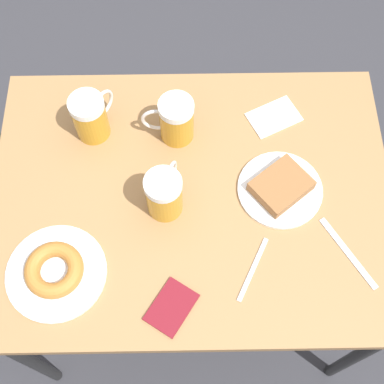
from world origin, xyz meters
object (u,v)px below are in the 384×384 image
napkin_folded (274,117)px  knife (348,253)px  beer_mug_right (164,194)px  fork (253,269)px  plate_with_donut (55,271)px  beer_mug_center (175,120)px  beer_mug_left (91,116)px  passport_near_edge (171,307)px  plate_with_cake (281,188)px

napkin_folded → knife: napkin_folded is taller
beer_mug_right → fork: (-0.18, -0.22, -0.07)m
fork → knife: size_ratio=0.85×
fork → napkin_folded: bearing=-11.2°
plate_with_donut → beer_mug_right: size_ratio=1.76×
beer_mug_right → fork: beer_mug_right is taller
beer_mug_right → knife: bearing=-106.8°
beer_mug_center → beer_mug_left: bearing=86.3°
beer_mug_left → passport_near_edge: size_ratio=0.94×
plate_with_donut → fork: bearing=-89.7°
plate_with_cake → plate_with_donut: plate_with_donut is taller
beer_mug_left → beer_mug_center: bearing=-93.7°
beer_mug_center → napkin_folded: 0.30m
napkin_folded → passport_near_edge: passport_near_edge is taller
beer_mug_left → fork: beer_mug_left is taller
beer_mug_left → knife: 0.78m
plate_with_cake → napkin_folded: size_ratio=1.35×
beer_mug_left → passport_near_edge: 0.56m
fork → passport_near_edge: passport_near_edge is taller
beer_mug_left → fork: 0.60m
beer_mug_left → napkin_folded: 0.52m
beer_mug_right → plate_with_cake: bearing=-82.6°
plate_with_cake → fork: plate_with_cake is taller
fork → beer_mug_right: bearing=50.8°
passport_near_edge → napkin_folded: bearing=-28.3°
plate_with_cake → beer_mug_center: 0.34m
beer_mug_center → knife: bearing=-129.7°
knife → beer_mug_center: bearing=50.3°
knife → napkin_folded: bearing=20.6°
plate_with_cake → fork: (-0.22, 0.09, -0.01)m
fork → passport_near_edge: (-0.09, 0.21, 0.00)m
plate_with_donut → napkin_folded: (0.46, -0.59, -0.02)m
knife → fork: bearing=99.1°
knife → passport_near_edge: bearing=106.4°
beer_mug_left → fork: bearing=-134.5°
beer_mug_center → fork: beer_mug_center is taller
beer_mug_center → passport_near_edge: beer_mug_center is taller
knife → passport_near_edge: (-0.13, 0.45, 0.00)m
plate_with_donut → napkin_folded: 0.75m
beer_mug_left → passport_near_edge: bearing=-156.8°
beer_mug_center → knife: beer_mug_center is taller
fork → knife: (0.04, -0.25, -0.00)m
napkin_folded → plate_with_cake: bearing=179.3°
plate_with_donut → beer_mug_left: bearing=-9.4°
plate_with_cake → passport_near_edge: bearing=137.1°
passport_near_edge → beer_mug_left: bearing=23.2°
plate_with_donut → knife: size_ratio=1.29×
passport_near_edge → beer_mug_right: bearing=3.3°
beer_mug_center → plate_with_donut: bearing=143.4°
plate_with_donut → fork: (0.00, -0.50, -0.02)m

